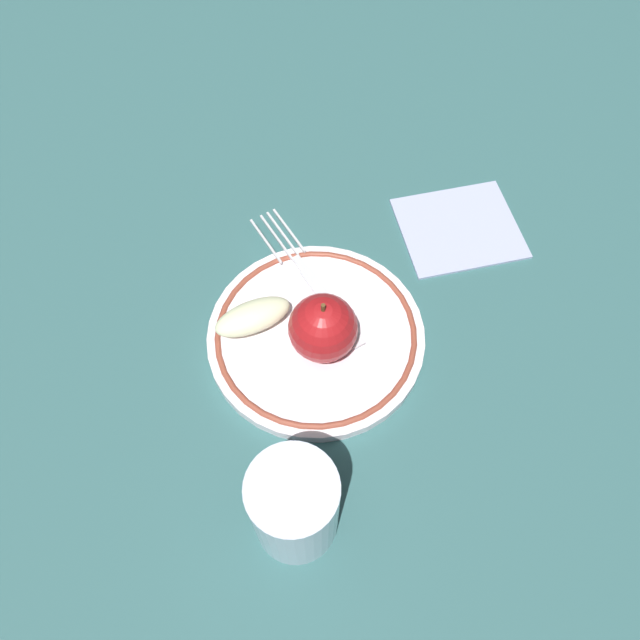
# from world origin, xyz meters

# --- Properties ---
(ground_plane) EXTENTS (2.00, 2.00, 0.00)m
(ground_plane) POSITION_xyz_m (0.00, 0.00, 0.00)
(ground_plane) COLOR #336061
(plate) EXTENTS (0.21, 0.21, 0.02)m
(plate) POSITION_xyz_m (0.00, 0.02, 0.01)
(plate) COLOR white
(plate) RESTS_ON ground_plane
(apple_red_whole) EXTENTS (0.06, 0.06, 0.07)m
(apple_red_whole) POSITION_xyz_m (-0.00, 0.00, 0.05)
(apple_red_whole) COLOR #AC181C
(apple_red_whole) RESTS_ON plate
(apple_slice_front) EXTENTS (0.08, 0.04, 0.02)m
(apple_slice_front) POSITION_xyz_m (-0.05, 0.05, 0.03)
(apple_slice_front) COLOR #E8EEBD
(apple_slice_front) RESTS_ON plate
(fork) EXTENTS (0.04, 0.19, 0.00)m
(fork) POSITION_xyz_m (0.02, 0.07, 0.02)
(fork) COLOR silver
(fork) RESTS_ON plate
(drinking_glass) EXTENTS (0.07, 0.07, 0.11)m
(drinking_glass) POSITION_xyz_m (-0.09, -0.14, 0.05)
(drinking_glass) COLOR silver
(drinking_glass) RESTS_ON ground_plane
(napkin_folded) EXTENTS (0.15, 0.14, 0.01)m
(napkin_folded) POSITION_xyz_m (0.20, 0.07, 0.00)
(napkin_folded) COLOR #ACB5DA
(napkin_folded) RESTS_ON ground_plane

